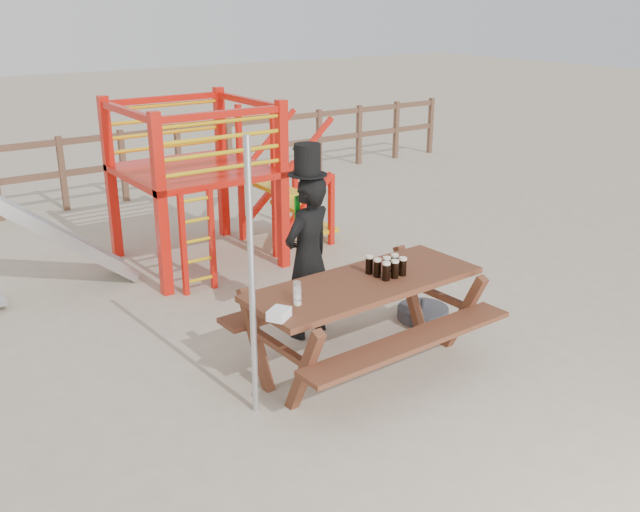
# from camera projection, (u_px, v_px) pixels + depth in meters

# --- Properties ---
(ground) EXTENTS (60.00, 60.00, 0.00)m
(ground) POSITION_uv_depth(u_px,v_px,m) (357.00, 377.00, 6.43)
(ground) COLOR tan
(ground) RESTS_ON ground
(back_fence) EXTENTS (15.09, 0.09, 1.20)m
(back_fence) POSITION_uv_depth(u_px,v_px,m) (93.00, 162.00, 11.57)
(back_fence) COLOR brown
(back_fence) RESTS_ON ground
(playground_fort) EXTENTS (4.71, 1.84, 2.10)m
(playground_fort) POSITION_uv_depth(u_px,v_px,m) (190.00, 182.00, 8.89)
(playground_fort) COLOR red
(playground_fort) RESTS_ON ground
(picnic_table) EXTENTS (2.26, 1.60, 0.85)m
(picnic_table) POSITION_uv_depth(u_px,v_px,m) (364.00, 313.00, 6.46)
(picnic_table) COLOR brown
(picnic_table) RESTS_ON ground
(man_with_hat) EXTENTS (0.69, 0.55, 1.96)m
(man_with_hat) POSITION_uv_depth(u_px,v_px,m) (308.00, 253.00, 6.99)
(man_with_hat) COLOR black
(man_with_hat) RESTS_ON ground
(metal_pole) EXTENTS (0.05, 0.05, 2.30)m
(metal_pole) POSITION_uv_depth(u_px,v_px,m) (252.00, 282.00, 5.53)
(metal_pole) COLOR #B2B2B7
(metal_pole) RESTS_ON ground
(parasol_base) EXTENTS (0.55, 0.55, 0.23)m
(parasol_base) POSITION_uv_depth(u_px,v_px,m) (423.00, 313.00, 7.61)
(parasol_base) COLOR #36363B
(parasol_base) RESTS_ON ground
(paper_bag) EXTENTS (0.23, 0.21, 0.08)m
(paper_bag) POSITION_uv_depth(u_px,v_px,m) (279.00, 314.00, 5.59)
(paper_bag) COLOR white
(paper_bag) RESTS_ON picnic_table
(stout_pints) EXTENTS (0.29, 0.29, 0.17)m
(stout_pints) POSITION_uv_depth(u_px,v_px,m) (387.00, 267.00, 6.44)
(stout_pints) COLOR black
(stout_pints) RESTS_ON picnic_table
(empty_glasses) EXTENTS (0.14, 0.18, 0.15)m
(empty_glasses) POSITION_uv_depth(u_px,v_px,m) (297.00, 294.00, 5.90)
(empty_glasses) COLOR silver
(empty_glasses) RESTS_ON picnic_table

